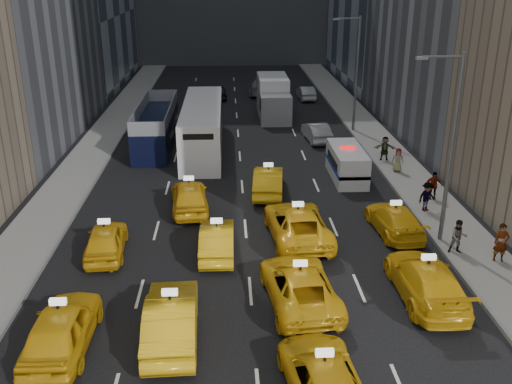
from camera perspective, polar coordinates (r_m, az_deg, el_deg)
sidewalk_west at (r=40.36m, az=-16.69°, el=2.90°), size 3.00×90.00×0.15m
sidewalk_east at (r=40.77m, az=13.35°, el=3.41°), size 3.00×90.00×0.15m
curb_west at (r=40.03m, az=-14.67°, el=2.98°), size 0.15×90.00×0.18m
curb_east at (r=40.39m, az=11.37°, el=3.43°), size 0.15×90.00×0.18m
streetlight_near at (r=27.21m, az=18.79°, el=4.56°), size 2.15×0.22×9.00m
streetlight_far at (r=45.93m, az=9.90°, el=11.90°), size 2.15×0.22×9.00m
taxi_6 at (r=18.43m, az=6.75°, el=-17.86°), size 2.74×5.01×1.33m
taxi_8 at (r=21.10m, az=-18.85°, el=-12.76°), size 2.02×4.93×1.67m
taxi_9 at (r=20.73m, az=-8.46°, el=-12.38°), size 1.95×5.14×1.67m
taxi_10 at (r=22.62m, az=4.38°, el=-9.30°), size 3.06×5.68×1.52m
taxi_11 at (r=23.80m, az=16.64°, el=-8.43°), size 2.29×5.53×1.60m
taxi_12 at (r=27.02m, az=-14.78°, el=-4.67°), size 2.01×4.36×1.45m
taxi_13 at (r=26.26m, az=-3.92°, el=-4.76°), size 1.56×4.39×1.44m
taxi_14 at (r=27.62m, az=4.17°, el=-3.19°), size 3.12×6.02×1.62m
taxi_15 at (r=29.09m, az=13.68°, el=-2.71°), size 2.29×4.89×1.38m
taxi_16 at (r=31.05m, az=-6.67°, el=-0.40°), size 2.37×4.94×1.63m
taxi_17 at (r=33.14m, az=1.23°, el=1.11°), size 2.09×4.87×1.56m
nypd_van at (r=36.02m, az=9.08°, el=2.79°), size 2.34×5.01×2.08m
double_decker at (r=42.96m, az=-9.93°, el=6.59°), size 3.33×10.71×3.07m
city_bus at (r=41.53m, az=-5.36°, el=6.50°), size 2.87×12.92×3.33m
box_truck at (r=50.93m, az=1.75°, el=9.41°), size 2.97×7.61×3.42m
misc_car_0 at (r=43.87m, az=6.08°, el=6.01°), size 1.88×4.40×1.41m
misc_car_1 at (r=54.12m, az=-9.24°, el=8.78°), size 2.39×4.95×1.36m
misc_car_2 at (r=60.52m, az=0.53°, el=10.50°), size 2.88×5.79×1.62m
misc_car_3 at (r=58.46m, az=-3.76°, el=9.94°), size 1.75×4.03×1.35m
misc_car_4 at (r=58.29m, az=5.01°, el=9.86°), size 1.58×4.10×1.33m
pedestrian_0 at (r=27.41m, az=23.32°, el=-4.68°), size 0.71×0.53×1.78m
pedestrian_1 at (r=27.51m, az=19.59°, el=-4.23°), size 0.84×0.55×1.60m
pedestrian_2 at (r=31.71m, az=16.73°, el=-0.45°), size 1.13×0.80×1.62m
pedestrian_3 at (r=33.48m, az=17.31°, el=0.64°), size 1.02×0.63×1.61m
pedestrian_4 at (r=37.50m, az=14.00°, el=3.13°), size 0.83×0.60×1.53m
pedestrian_5 at (r=39.60m, az=12.76°, el=4.28°), size 1.56×0.72×1.63m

